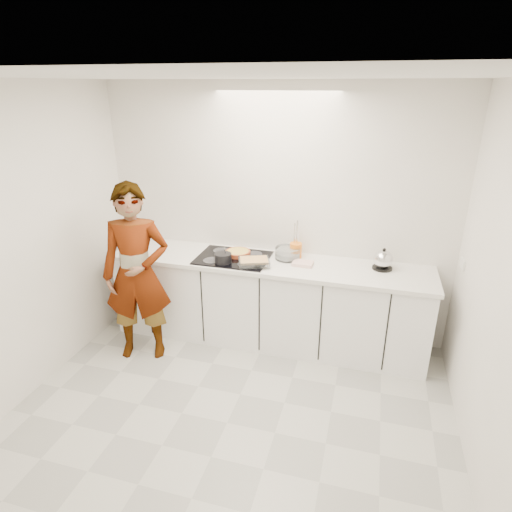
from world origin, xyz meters
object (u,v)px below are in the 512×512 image
(saucepan, at_px, (223,258))
(cook, at_px, (137,274))
(mixing_bowl, at_px, (288,254))
(utensil_crock, at_px, (296,250))
(hob, at_px, (233,258))
(kettle, at_px, (383,260))
(tart_dish, at_px, (238,253))
(baking_dish, at_px, (254,262))

(saucepan, bearing_deg, cook, -152.24)
(mixing_bowl, bearing_deg, utensil_crock, 36.21)
(hob, xyz_separation_m, kettle, (1.46, 0.13, 0.08))
(utensil_crock, bearing_deg, hob, -162.08)
(mixing_bowl, bearing_deg, cook, -152.49)
(tart_dish, relative_size, saucepan, 1.58)
(mixing_bowl, bearing_deg, kettle, -0.64)
(tart_dish, relative_size, baking_dish, 0.93)
(saucepan, relative_size, baking_dish, 0.59)
(saucepan, distance_m, cook, 0.84)
(saucepan, bearing_deg, kettle, 10.85)
(kettle, bearing_deg, hob, -174.82)
(hob, distance_m, saucepan, 0.17)
(tart_dish, xyz_separation_m, kettle, (1.43, 0.06, 0.05))
(baking_dish, distance_m, kettle, 1.23)
(saucepan, height_order, utensil_crock, saucepan)
(saucepan, bearing_deg, hob, 72.14)
(hob, xyz_separation_m, baking_dish, (0.26, -0.13, 0.04))
(saucepan, relative_size, mixing_bowl, 0.67)
(saucepan, height_order, kettle, kettle)
(mixing_bowl, distance_m, kettle, 0.93)
(tart_dish, height_order, saucepan, saucepan)
(cook, bearing_deg, baking_dish, 3.49)
(tart_dish, distance_m, cook, 1.02)
(tart_dish, relative_size, kettle, 1.53)
(tart_dish, bearing_deg, hob, -109.85)
(kettle, xyz_separation_m, utensil_crock, (-0.85, 0.06, -0.01))
(hob, bearing_deg, kettle, 5.18)
(saucepan, height_order, mixing_bowl, saucepan)
(tart_dish, distance_m, saucepan, 0.25)
(kettle, distance_m, utensil_crock, 0.86)
(saucepan, distance_m, utensil_crock, 0.75)
(baking_dish, relative_size, mixing_bowl, 1.15)
(hob, relative_size, baking_dish, 2.05)
(utensil_crock, bearing_deg, cook, -151.99)
(cook, bearing_deg, tart_dish, 19.17)
(mixing_bowl, bearing_deg, saucepan, -152.81)
(hob, bearing_deg, baking_dish, -26.97)
(mixing_bowl, relative_size, cook, 0.18)
(utensil_crock, bearing_deg, saucepan, -151.72)
(saucepan, xyz_separation_m, kettle, (1.51, 0.29, 0.03))
(baking_dish, relative_size, cook, 0.20)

